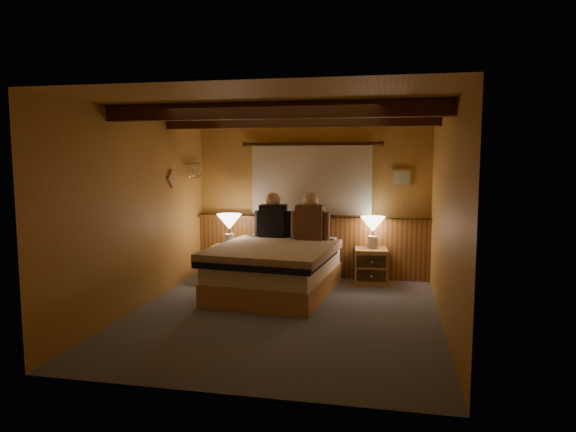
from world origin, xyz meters
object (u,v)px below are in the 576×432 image
(nightstand_right, at_px, (371,266))
(duffel_bag, at_px, (220,273))
(nightstand_left, at_px, (228,263))
(lamp_left, at_px, (229,224))
(bed, at_px, (275,268))
(person_left, at_px, (273,219))
(person_right, at_px, (310,220))
(lamp_right, at_px, (373,226))

(nightstand_right, distance_m, duffel_bag, 2.23)
(nightstand_left, bearing_deg, lamp_left, -21.54)
(bed, xyz_separation_m, duffel_bag, (-0.93, 0.39, -0.19))
(person_left, bearing_deg, person_right, -12.13)
(bed, xyz_separation_m, nightstand_left, (-0.88, 0.63, -0.09))
(person_right, height_order, duffel_bag, person_right)
(bed, xyz_separation_m, nightstand_right, (1.25, 0.85, -0.09))
(duffel_bag, bearing_deg, lamp_right, 23.80)
(nightstand_left, distance_m, person_right, 1.43)
(nightstand_left, distance_m, lamp_right, 2.23)
(lamp_left, bearing_deg, nightstand_right, 6.28)
(bed, relative_size, person_left, 3.02)
(lamp_right, height_order, person_right, person_right)
(duffel_bag, bearing_deg, bed, -11.80)
(nightstand_left, relative_size, nightstand_right, 1.01)
(lamp_right, bearing_deg, person_right, -161.17)
(person_right, bearing_deg, person_left, 173.75)
(nightstand_left, bearing_deg, nightstand_right, 4.65)
(lamp_right, height_order, duffel_bag, lamp_right)
(lamp_left, xyz_separation_m, duffel_bag, (-0.08, -0.24, -0.70))
(person_left, bearing_deg, nightstand_left, -172.54)
(bed, height_order, nightstand_right, bed)
(bed, xyz_separation_m, person_left, (-0.20, 0.72, 0.59))
(nightstand_left, height_order, lamp_left, lamp_left)
(lamp_left, bearing_deg, lamp_right, 7.37)
(person_right, bearing_deg, duffel_bag, -165.01)
(nightstand_left, height_order, duffel_bag, nightstand_left)
(nightstand_left, height_order, lamp_right, lamp_right)
(lamp_right, xyz_separation_m, person_left, (-1.46, -0.18, 0.10))
(lamp_left, bearing_deg, person_left, 8.50)
(duffel_bag, bearing_deg, nightstand_left, 87.93)
(lamp_right, bearing_deg, nightstand_left, -172.97)
(lamp_right, xyz_separation_m, duffel_bag, (-2.20, -0.51, -0.68))
(bed, relative_size, nightstand_right, 4.07)
(lamp_left, height_order, lamp_right, lamp_left)
(lamp_right, height_order, person_left, person_left)
(lamp_left, distance_m, lamp_right, 2.13)
(lamp_left, distance_m, person_right, 1.24)
(lamp_right, relative_size, person_left, 0.68)
(nightstand_right, height_order, lamp_left, lamp_left)
(bed, bearing_deg, person_left, 111.12)
(lamp_left, xyz_separation_m, person_right, (1.23, -0.03, 0.09))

